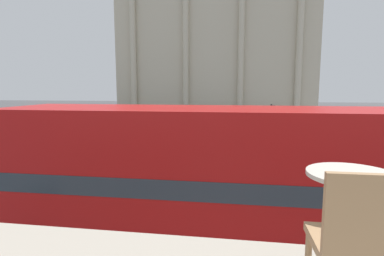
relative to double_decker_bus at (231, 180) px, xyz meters
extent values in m
cylinder|color=black|center=(-4.33, 1.27, -1.77)|extent=(1.03, 0.22, 1.03)
cube|color=#B71414|center=(0.00, 0.00, -0.94)|extent=(11.46, 2.55, 1.65)
cube|color=#2D3842|center=(0.00, 0.00, 0.10)|extent=(11.23, 2.57, 0.45)
cube|color=#B71414|center=(0.00, 0.00, 1.06)|extent=(11.46, 2.55, 1.47)
cylinder|color=#2D2D30|center=(0.89, -5.21, 1.34)|extent=(0.07, 0.07, 0.68)
cylinder|color=beige|center=(0.89, -5.21, 1.69)|extent=(0.60, 0.60, 0.03)
cube|color=#A87F56|center=(0.72, -5.70, 1.44)|extent=(0.40, 0.40, 0.05)
cube|color=#A87F56|center=(0.72, -5.88, 1.68)|extent=(0.40, 0.04, 0.42)
cube|color=beige|center=(-3.39, 45.21, 8.81)|extent=(30.69, 13.68, 22.19)
cylinder|color=beige|center=(-15.66, 37.92, 7.15)|extent=(0.90, 0.90, 18.86)
cylinder|color=beige|center=(-7.48, 37.92, 7.15)|extent=(0.90, 0.90, 18.86)
cylinder|color=beige|center=(0.71, 37.92, 7.15)|extent=(0.90, 0.90, 18.86)
cylinder|color=beige|center=(8.89, 37.92, 7.15)|extent=(0.90, 0.90, 18.86)
cylinder|color=black|center=(5.58, 4.45, -0.68)|extent=(0.12, 0.12, 3.21)
cylinder|color=black|center=(6.34, 9.74, -0.52)|extent=(0.12, 0.12, 3.53)
cube|color=black|center=(6.52, 9.74, 0.80)|extent=(0.20, 0.24, 0.70)
sphere|color=gold|center=(6.63, 9.74, 0.95)|extent=(0.14, 0.14, 0.14)
cylinder|color=black|center=(2.81, 16.36, -0.61)|extent=(0.12, 0.12, 3.35)
cube|color=black|center=(2.99, 16.36, 0.62)|extent=(0.20, 0.24, 0.70)
sphere|color=gold|center=(3.10, 16.36, 0.77)|extent=(0.14, 0.14, 0.14)
cylinder|color=#282B33|center=(0.29, 7.77, -1.88)|extent=(0.14, 0.14, 0.81)
cylinder|color=#282B33|center=(0.47, 7.77, -1.88)|extent=(0.14, 0.14, 0.81)
cylinder|color=silver|center=(0.38, 7.77, -1.16)|extent=(0.32, 0.32, 0.64)
sphere|color=tan|center=(0.38, 7.77, -0.73)|extent=(0.22, 0.22, 0.22)
cylinder|color=#282B33|center=(5.91, 5.50, -1.88)|extent=(0.14, 0.14, 0.81)
cylinder|color=#282B33|center=(6.09, 5.50, -1.88)|extent=(0.14, 0.14, 0.81)
cylinder|color=#606638|center=(6.00, 5.50, -1.16)|extent=(0.32, 0.32, 0.64)
sphere|color=tan|center=(6.00, 5.50, -0.73)|extent=(0.22, 0.22, 0.22)
camera|label=1|loc=(0.09, -7.34, 2.29)|focal=28.00mm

